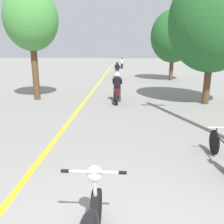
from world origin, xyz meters
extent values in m
cube|color=yellow|center=(-1.70, 12.27, 0.00)|extent=(0.14, 48.00, 0.01)
cylinder|color=#513A23|center=(4.18, 9.34, 1.26)|extent=(0.32, 0.32, 2.52)
ellipsoid|color=#235B28|center=(4.18, 9.34, 3.77)|extent=(3.96, 3.56, 4.55)
cylinder|color=#513A23|center=(4.10, 17.95, 1.18)|extent=(0.32, 0.32, 2.36)
ellipsoid|color=#235B28|center=(4.10, 17.95, 3.49)|extent=(3.58, 3.22, 4.11)
cylinder|color=#513A23|center=(-4.24, 9.88, 1.56)|extent=(0.32, 0.32, 3.12)
ellipsoid|color=#42893D|center=(-4.24, 9.88, 3.95)|extent=(2.62, 2.36, 3.01)
cylinder|color=black|center=(-0.08, 1.00, 0.29)|extent=(0.12, 0.59, 0.59)
cylinder|color=silver|center=(-0.08, 0.91, 0.65)|extent=(0.06, 0.23, 0.73)
cylinder|color=silver|center=(-0.08, 0.82, 1.01)|extent=(0.78, 0.04, 0.04)
cylinder|color=black|center=(-0.47, 0.82, 1.01)|extent=(0.11, 0.05, 0.05)
cylinder|color=black|center=(0.31, 0.82, 1.01)|extent=(0.11, 0.05, 0.05)
sphere|color=silver|center=(-0.08, 0.91, 0.93)|extent=(0.23, 0.23, 0.23)
cylinder|color=black|center=(-0.07, 10.42, 0.34)|extent=(0.12, 0.67, 0.67)
cylinder|color=black|center=(-0.07, 8.89, 0.34)|extent=(0.12, 0.67, 0.67)
cube|color=maroon|center=(-0.07, 9.65, 0.52)|extent=(0.20, 0.98, 0.28)
cylinder|color=silver|center=(-0.07, 10.32, 1.02)|extent=(0.50, 0.03, 0.03)
cylinder|color=#282D3D|center=(-0.20, 9.60, 0.33)|extent=(0.11, 0.11, 0.66)
cylinder|color=#282D3D|center=(0.06, 9.60, 0.33)|extent=(0.11, 0.11, 0.66)
cube|color=black|center=(-0.07, 9.63, 0.93)|extent=(0.34, 0.27, 0.57)
cylinder|color=black|center=(-0.27, 9.79, 0.98)|extent=(0.08, 0.45, 0.35)
cylinder|color=black|center=(0.13, 9.79, 0.98)|extent=(0.08, 0.45, 0.35)
sphere|color=white|center=(-0.07, 9.67, 1.33)|extent=(0.25, 0.25, 0.25)
cylinder|color=black|center=(-0.40, 20.04, 0.31)|extent=(0.12, 0.61, 0.61)
cylinder|color=black|center=(-0.40, 18.65, 0.31)|extent=(0.12, 0.61, 0.61)
cube|color=silver|center=(-0.40, 19.35, 0.49)|extent=(0.20, 0.89, 0.28)
cylinder|color=silver|center=(-0.40, 19.94, 0.96)|extent=(0.50, 0.03, 0.03)
cylinder|color=slate|center=(-0.53, 19.30, 0.31)|extent=(0.11, 0.11, 0.63)
cylinder|color=slate|center=(-0.27, 19.30, 0.31)|extent=(0.11, 0.11, 0.63)
cube|color=black|center=(-0.40, 19.33, 0.89)|extent=(0.34, 0.27, 0.56)
cylinder|color=black|center=(-0.60, 19.49, 0.95)|extent=(0.08, 0.44, 0.34)
cylinder|color=black|center=(-0.20, 19.49, 0.95)|extent=(0.08, 0.44, 0.34)
sphere|color=black|center=(-0.40, 19.37, 1.27)|extent=(0.22, 0.22, 0.22)
cylinder|color=black|center=(-0.13, 30.57, 0.29)|extent=(0.12, 0.57, 0.57)
cylinder|color=black|center=(-0.13, 29.04, 0.29)|extent=(0.12, 0.57, 0.57)
cube|color=navy|center=(-0.13, 29.81, 0.47)|extent=(0.20, 0.98, 0.28)
cylinder|color=silver|center=(-0.13, 30.47, 0.92)|extent=(0.50, 0.03, 0.03)
cylinder|color=slate|center=(-0.26, 29.76, 0.30)|extent=(0.11, 0.11, 0.61)
cylinder|color=slate|center=(0.00, 29.76, 0.30)|extent=(0.11, 0.11, 0.61)
cube|color=silver|center=(-0.13, 29.79, 0.87)|extent=(0.34, 0.27, 0.55)
cylinder|color=silver|center=(-0.33, 29.95, 0.92)|extent=(0.08, 0.43, 0.34)
cylinder|color=silver|center=(0.07, 29.95, 0.92)|extent=(0.08, 0.43, 0.34)
sphere|color=black|center=(-0.13, 29.83, 1.23)|extent=(0.20, 0.20, 0.20)
cylinder|color=black|center=(2.59, 3.66, 0.31)|extent=(0.04, 0.63, 0.63)
cylinder|color=black|center=(2.59, 3.16, 0.53)|extent=(0.04, 0.80, 0.04)
cylinder|color=black|center=(2.59, 3.61, 0.52)|extent=(0.03, 0.03, 0.41)
cylinder|color=silver|center=(2.59, 3.61, 0.72)|extent=(0.44, 0.03, 0.03)
camera|label=1|loc=(0.33, -2.01, 2.61)|focal=38.00mm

